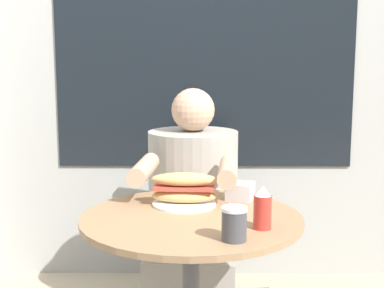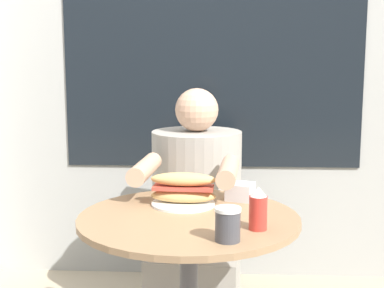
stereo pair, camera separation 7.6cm
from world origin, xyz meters
TOP-DOWN VIEW (x-y plane):
  - storefront_wall at (0.00, 1.32)m, footprint 8.00×0.09m
  - cafe_table at (0.00, 0.00)m, footprint 0.71×0.71m
  - diner_chair at (0.01, 0.91)m, footprint 0.41×0.41m
  - seated_diner at (0.00, 0.56)m, footprint 0.42×0.71m
  - sandwich_on_plate at (-0.03, 0.13)m, footprint 0.23×0.22m
  - drink_cup at (0.12, -0.23)m, footprint 0.07×0.07m
  - napkin_box at (0.17, 0.21)m, footprint 0.11×0.11m
  - condiment_bottle at (0.21, -0.13)m, footprint 0.05×0.05m

SIDE VIEW (x-z plane):
  - seated_diner at x=0.00m, z-range -0.08..1.03m
  - diner_chair at x=0.01m, z-range 0.09..0.96m
  - cafe_table at x=0.00m, z-range 0.17..0.90m
  - napkin_box at x=0.17m, z-range 0.73..0.79m
  - drink_cup at x=0.12m, z-range 0.73..0.83m
  - sandwich_on_plate at x=-0.03m, z-range 0.73..0.84m
  - condiment_bottle at x=0.21m, z-range 0.73..0.86m
  - storefront_wall at x=0.00m, z-range 0.00..2.80m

